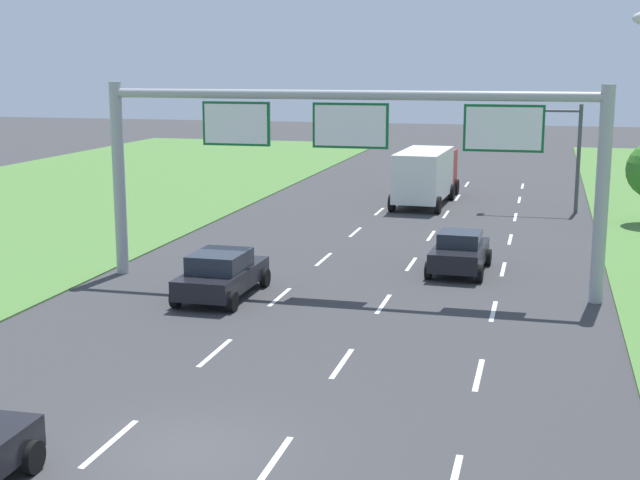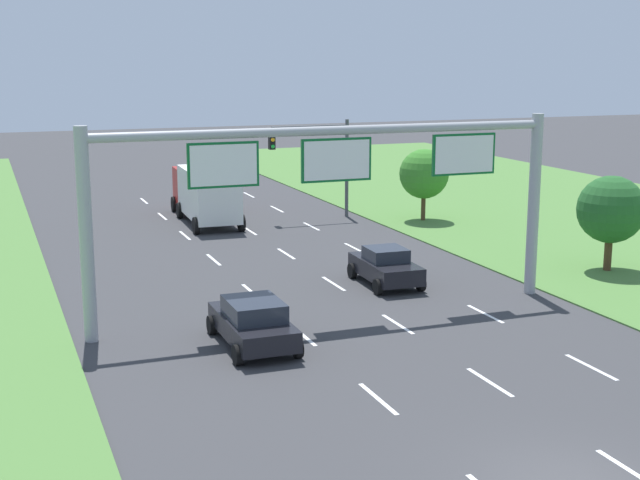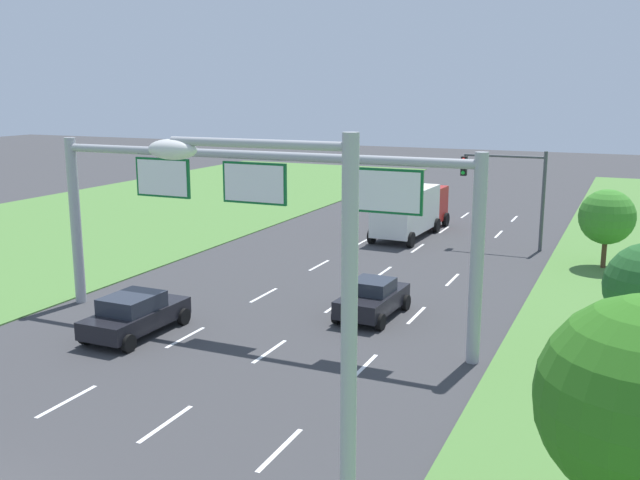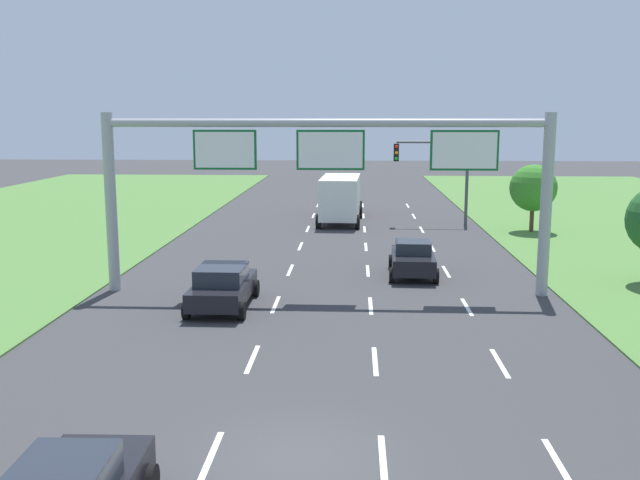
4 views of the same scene
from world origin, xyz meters
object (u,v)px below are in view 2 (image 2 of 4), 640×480
(car_lead_silver, at_px, (386,266))
(roadside_tree_far, at_px, (424,174))
(roadside_tree_mid, at_px, (611,210))
(traffic_light_mast, at_px, (315,151))
(car_near_red, at_px, (253,322))
(box_truck, at_px, (205,192))
(sign_gantry, at_px, (335,179))

(car_lead_silver, bearing_deg, roadside_tree_far, 58.77)
(roadside_tree_mid, bearing_deg, traffic_light_mast, 113.91)
(car_near_red, bearing_deg, traffic_light_mast, 64.77)
(car_lead_silver, bearing_deg, roadside_tree_mid, -5.72)
(box_truck, bearing_deg, sign_gantry, -88.02)
(car_lead_silver, height_order, traffic_light_mast, traffic_light_mast)
(traffic_light_mast, relative_size, roadside_tree_far, 1.38)
(traffic_light_mast, xyz_separation_m, roadside_tree_mid, (7.28, -16.42, -1.16))
(box_truck, distance_m, sign_gantry, 19.89)
(car_lead_silver, distance_m, sign_gantry, 6.34)
(car_near_red, height_order, roadside_tree_far, roadside_tree_far)
(traffic_light_mast, distance_m, roadside_tree_far, 6.24)
(car_lead_silver, height_order, sign_gantry, sign_gantry)
(car_near_red, xyz_separation_m, car_lead_silver, (7.29, 5.60, -0.03))
(car_near_red, bearing_deg, box_truck, 80.49)
(roadside_tree_mid, height_order, roadside_tree_far, roadside_tree_mid)
(traffic_light_mast, height_order, roadside_tree_far, traffic_light_mast)
(sign_gantry, height_order, roadside_tree_far, sign_gantry)
(car_near_red, relative_size, roadside_tree_mid, 1.05)
(box_truck, bearing_deg, roadside_tree_mid, -50.87)
(box_truck, distance_m, roadside_tree_mid, 22.24)
(car_lead_silver, relative_size, box_truck, 0.47)
(traffic_light_mast, relative_size, roadside_tree_mid, 1.35)
(roadside_tree_far, bearing_deg, roadside_tree_mid, -82.10)
(sign_gantry, height_order, roadside_tree_mid, sign_gantry)
(box_truck, xyz_separation_m, traffic_light_mast, (6.06, -1.35, 2.21))
(car_near_red, xyz_separation_m, roadside_tree_far, (15.31, 17.76, 1.87))
(sign_gantry, bearing_deg, car_lead_silver, 42.47)
(car_near_red, relative_size, roadside_tree_far, 1.08)
(car_near_red, distance_m, sign_gantry, 6.07)
(box_truck, xyz_separation_m, roadside_tree_mid, (13.34, -17.77, 1.05))
(car_near_red, bearing_deg, sign_gantry, 32.64)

